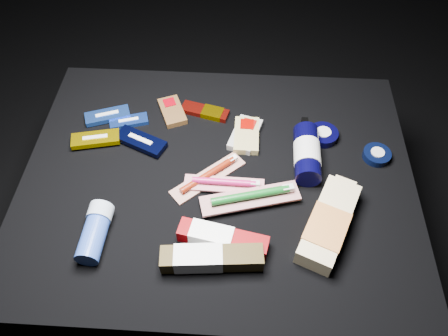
# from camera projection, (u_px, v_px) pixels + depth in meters

# --- Properties ---
(ground) EXTENTS (3.00, 3.00, 0.00)m
(ground) POSITION_uv_depth(u_px,v_px,m) (219.00, 249.00, 1.41)
(ground) COLOR black
(ground) RESTS_ON ground
(cloth_table) EXTENTS (0.98, 0.78, 0.40)m
(cloth_table) POSITION_uv_depth(u_px,v_px,m) (219.00, 217.00, 1.25)
(cloth_table) COLOR black
(cloth_table) RESTS_ON ground
(luna_bar_0) EXTENTS (0.11, 0.07, 0.01)m
(luna_bar_0) POSITION_uv_depth(u_px,v_px,m) (129.00, 121.00, 1.20)
(luna_bar_0) COLOR #1E44AD
(luna_bar_0) RESTS_ON cloth_table
(luna_bar_1) EXTENTS (0.13, 0.08, 0.02)m
(luna_bar_1) POSITION_uv_depth(u_px,v_px,m) (108.00, 116.00, 1.21)
(luna_bar_1) COLOR #234EB0
(luna_bar_1) RESTS_ON cloth_table
(luna_bar_2) EXTENTS (0.14, 0.10, 0.02)m
(luna_bar_2) POSITION_uv_depth(u_px,v_px,m) (141.00, 141.00, 1.15)
(luna_bar_2) COLOR black
(luna_bar_2) RESTS_ON cloth_table
(luna_bar_3) EXTENTS (0.13, 0.07, 0.02)m
(luna_bar_3) POSITION_uv_depth(u_px,v_px,m) (96.00, 139.00, 1.15)
(luna_bar_3) COLOR #AC9000
(luna_bar_3) RESTS_ON cloth_table
(clif_bar_0) EXTENTS (0.09, 0.12, 0.02)m
(clif_bar_0) POSITION_uv_depth(u_px,v_px,m) (172.00, 110.00, 1.22)
(clif_bar_0) COLOR brown
(clif_bar_0) RESTS_ON cloth_table
(clif_bar_1) EXTENTS (0.09, 0.13, 0.02)m
(clif_bar_1) POSITION_uv_depth(u_px,v_px,m) (246.00, 133.00, 1.17)
(clif_bar_1) COLOR #A2A29C
(clif_bar_1) RESTS_ON cloth_table
(clif_bar_2) EXTENTS (0.07, 0.12, 0.02)m
(clif_bar_2) POSITION_uv_depth(u_px,v_px,m) (246.00, 134.00, 1.17)
(clif_bar_2) COLOR tan
(clif_bar_2) RESTS_ON cloth_table
(power_bar) EXTENTS (0.14, 0.07, 0.02)m
(power_bar) POSITION_uv_depth(u_px,v_px,m) (207.00, 112.00, 1.22)
(power_bar) COLOR maroon
(power_bar) RESTS_ON cloth_table
(lotion_bottle) EXTENTS (0.07, 0.21, 0.07)m
(lotion_bottle) POSITION_uv_depth(u_px,v_px,m) (307.00, 153.00, 1.10)
(lotion_bottle) COLOR black
(lotion_bottle) RESTS_ON cloth_table
(cream_tin_upper) EXTENTS (0.08, 0.08, 0.02)m
(cream_tin_upper) POSITION_uv_depth(u_px,v_px,m) (323.00, 135.00, 1.16)
(cream_tin_upper) COLOR black
(cream_tin_upper) RESTS_ON cloth_table
(cream_tin_lower) EXTENTS (0.07, 0.07, 0.02)m
(cream_tin_lower) POSITION_uv_depth(u_px,v_px,m) (377.00, 155.00, 1.12)
(cream_tin_lower) COLOR black
(cream_tin_lower) RESTS_ON cloth_table
(bodywash_bottle) EXTENTS (0.16, 0.25, 0.05)m
(bodywash_bottle) POSITION_uv_depth(u_px,v_px,m) (328.00, 225.00, 0.98)
(bodywash_bottle) COLOR beige
(bodywash_bottle) RESTS_ON cloth_table
(deodorant_stick) EXTENTS (0.06, 0.14, 0.06)m
(deodorant_stick) POSITION_uv_depth(u_px,v_px,m) (95.00, 231.00, 0.97)
(deodorant_stick) COLOR #2947A0
(deodorant_stick) RESTS_ON cloth_table
(toothbrush_pack_0) EXTENTS (0.18, 0.17, 0.02)m
(toothbrush_pack_0) POSITION_uv_depth(u_px,v_px,m) (209.00, 176.00, 1.08)
(toothbrush_pack_0) COLOR beige
(toothbrush_pack_0) RESTS_ON cloth_table
(toothbrush_pack_1) EXTENTS (0.20, 0.05, 0.02)m
(toothbrush_pack_1) POSITION_uv_depth(u_px,v_px,m) (225.00, 183.00, 1.06)
(toothbrush_pack_1) COLOR silver
(toothbrush_pack_1) RESTS_ON cloth_table
(toothbrush_pack_2) EXTENTS (0.24, 0.12, 0.03)m
(toothbrush_pack_2) POSITION_uv_depth(u_px,v_px,m) (252.00, 197.00, 1.03)
(toothbrush_pack_2) COLOR beige
(toothbrush_pack_2) RESTS_ON cloth_table
(toothpaste_carton_red) EXTENTS (0.21, 0.08, 0.04)m
(toothpaste_carton_red) POSITION_uv_depth(u_px,v_px,m) (219.00, 238.00, 0.97)
(toothpaste_carton_red) COLOR #740003
(toothpaste_carton_red) RESTS_ON cloth_table
(toothpaste_carton_green) EXTENTS (0.22, 0.07, 0.04)m
(toothpaste_carton_green) POSITION_uv_depth(u_px,v_px,m) (207.00, 258.00, 0.93)
(toothpaste_carton_green) COLOR #33270B
(toothpaste_carton_green) RESTS_ON cloth_table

